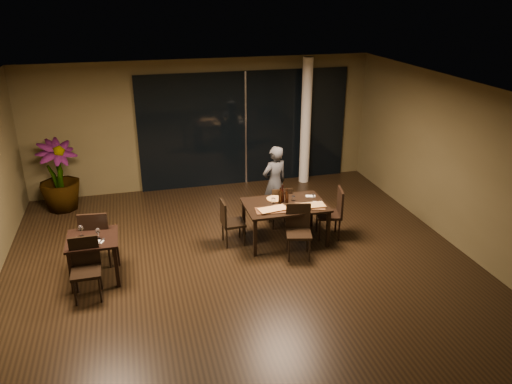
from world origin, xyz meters
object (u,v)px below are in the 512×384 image
object	(u,v)px
bottle_a	(280,195)
bottle_b	(287,196)
side_table	(93,245)
chair_side_near	(86,265)
chair_main_far	(280,205)
chair_side_far	(96,235)
diner	(275,183)
main_table	(285,208)
chair_main_right	(333,211)
chair_main_left	(229,220)
bottle_c	(282,194)
potted_plant	(59,176)
chair_main_near	(298,228)

from	to	relation	value
bottle_a	bottle_b	distance (m)	0.12
side_table	chair_side_near	distance (m)	0.47
side_table	chair_main_far	distance (m)	3.64
chair_side_far	diner	distance (m)	3.62
chair_side_far	main_table	bearing A→B (deg)	-172.48
chair_main_right	chair_side_near	world-z (taller)	chair_main_right
chair_main_left	chair_main_right	xyz separation A→B (m)	(1.97, -0.21, 0.06)
chair_main_left	bottle_c	size ratio (longest dim) A/B	2.63
chair_main_left	chair_main_right	size ratio (longest dim) A/B	0.89
potted_plant	bottle_b	size ratio (longest dim) A/B	5.43
chair_main_right	potted_plant	distance (m)	5.79
main_table	chair_main_far	bearing A→B (deg)	81.42
main_table	potted_plant	size ratio (longest dim) A/B	0.98
chair_main_far	chair_side_near	size ratio (longest dim) A/B	0.90
chair_side_near	bottle_b	size ratio (longest dim) A/B	3.39
side_table	chair_side_far	size ratio (longest dim) A/B	0.77
chair_side_far	chair_side_near	distance (m)	0.89
chair_main_left	potted_plant	size ratio (longest dim) A/B	0.57
potted_plant	bottle_c	distance (m)	4.85
side_table	potted_plant	world-z (taller)	potted_plant
chair_side_near	bottle_a	size ratio (longest dim) A/B	3.07
chair_main_near	chair_side_near	world-z (taller)	chair_side_near
main_table	chair_main_far	xyz separation A→B (m)	(0.08, 0.56, -0.19)
chair_main_far	bottle_a	size ratio (longest dim) A/B	2.78
chair_main_near	chair_side_far	distance (m)	3.48
side_table	bottle_a	xyz separation A→B (m)	(3.32, 0.57, 0.28)
bottle_a	diner	bearing A→B (deg)	79.85
chair_main_left	chair_side_near	size ratio (longest dim) A/B	0.92
diner	potted_plant	size ratio (longest dim) A/B	1.02
potted_plant	chair_side_far	bearing A→B (deg)	-72.69
chair_main_near	chair_side_far	xyz separation A→B (m)	(-3.44, 0.49, 0.05)
chair_main_far	potted_plant	world-z (taller)	potted_plant
chair_main_near	chair_main_right	world-z (taller)	chair_main_right
side_table	chair_main_far	size ratio (longest dim) A/B	0.93
main_table	chair_side_far	size ratio (longest dim) A/B	1.45
side_table	potted_plant	distance (m)	3.19
chair_main_far	bottle_b	xyz separation A→B (m)	(-0.04, -0.50, 0.41)
chair_side_near	bottle_a	distance (m)	3.59
bottle_a	chair_main_right	bearing A→B (deg)	-8.33
side_table	chair_main_left	xyz separation A→B (m)	(2.36, 0.63, -0.13)
chair_main_right	bottle_c	bearing A→B (deg)	-88.31
main_table	chair_main_far	size ratio (longest dim) A/B	1.74
chair_main_right	bottle_b	bearing A→B (deg)	-85.58
bottle_b	bottle_c	size ratio (longest dim) A/B	0.85
chair_main_right	diner	distance (m)	1.38
chair_side_near	bottle_c	world-z (taller)	bottle_c
chair_side_near	chair_main_left	bearing A→B (deg)	23.07
chair_main_left	chair_side_near	xyz separation A→B (m)	(-2.46, -1.08, 0.04)
bottle_c	chair_main_near	bearing A→B (deg)	-82.22
main_table	chair_side_near	size ratio (longest dim) A/B	1.57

